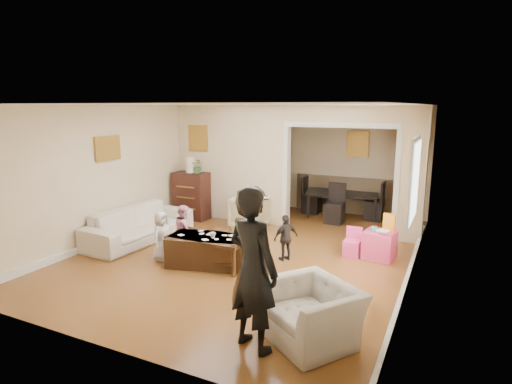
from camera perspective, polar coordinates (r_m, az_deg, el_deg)
The scene contains 27 objects.
floor at distance 7.73m, azimuth -0.65°, elevation -7.92°, with size 7.00×7.00×0.00m, color brown.
partition_left at distance 9.60m, azimuth -3.28°, elevation 3.89°, with size 2.75×0.18×2.60m, color beige.
partition_right at distance 8.46m, azimuth 20.22°, elevation 2.16°, with size 0.55×0.18×2.60m, color beige.
partition_header at distance 8.60m, azimuth 11.47°, elevation 10.31°, with size 2.22×0.18×0.35m, color beige.
window_pane at distance 6.24m, azimuth 20.68°, elevation 1.35°, with size 0.03×0.95×1.10m, color white.
framed_art_partition at distance 9.89m, azimuth -7.82°, elevation 7.22°, with size 0.45×0.03×0.55m, color brown.
framed_art_sofa_wall at distance 8.43m, azimuth -19.42°, elevation 5.61°, with size 0.03×0.55×0.40m, color brown.
framed_art_alcove at distance 10.24m, azimuth 13.60°, elevation 6.31°, with size 0.45×0.03×0.55m, color brown.
sofa at distance 8.48m, azimuth -15.49°, elevation -4.27°, with size 2.23×0.87×0.65m, color beige.
armchair_back at distance 9.08m, azimuth -0.77°, elevation -2.69°, with size 0.73×0.75×0.69m, color tan.
armchair_front at distance 4.90m, azimuth 7.46°, elevation -15.94°, with size 0.99×0.86×0.64m, color beige.
dresser at distance 9.85m, azimuth -8.73°, elevation -0.50°, with size 0.79×0.44×1.09m, color #34140F.
table_lamp at distance 9.73m, azimuth -8.86°, elevation 3.67°, with size 0.22×0.22×0.36m, color beige.
potted_plant at distance 9.62m, azimuth -7.87°, elevation 3.50°, with size 0.29×0.25×0.32m, color #466C30.
coffee_table at distance 7.03m, azimuth -6.33°, elevation -7.88°, with size 1.31×0.66×0.49m, color #3A2112.
coffee_cup at distance 6.84m, azimuth -5.89°, elevation -5.83°, with size 0.10×0.10×0.09m, color silver.
play_table at distance 7.60m, azimuth 16.39°, elevation -6.86°, with size 0.50×0.50×0.48m, color #E73C78.
cereal_box at distance 7.57m, azimuth 17.58°, elevation -3.93°, with size 0.20×0.07×0.30m, color yellow.
cyan_cup at distance 7.48m, azimuth 15.69°, elevation -4.87°, with size 0.08×0.08×0.08m, color #25A7B9.
toy_block at distance 7.65m, azimuth 15.76°, elevation -4.63°, with size 0.08×0.06×0.05m, color red.
play_bowl at distance 7.40m, azimuth 16.73°, elevation -5.22°, with size 0.22×0.22×0.05m, color silver.
dining_table at distance 10.20m, azimuth 11.52°, elevation -1.64°, with size 1.66×0.93×0.59m, color black.
adult_person at distance 4.49m, azimuth -0.44°, elevation -10.39°, with size 0.65×0.43×1.79m, color black.
child_kneel_a at distance 7.32m, azimuth -12.67°, elevation -5.83°, with size 0.41×0.27×0.85m, color silver.
child_kneel_b at distance 7.58m, azimuth -9.68°, elevation -5.00°, with size 0.43×0.33×0.88m, color pink.
child_toddler at distance 7.16m, azimuth 4.06°, elevation -6.19°, with size 0.46×0.19×0.79m, color black.
craft_papers at distance 6.95m, azimuth -6.21°, elevation -5.93°, with size 0.96×0.51×0.00m.
Camera 1 is at (3.23, -6.53, 2.57)m, focal length 29.56 mm.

